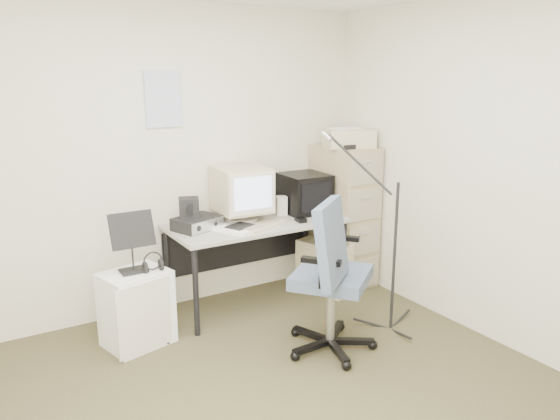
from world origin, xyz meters
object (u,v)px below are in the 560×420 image
filing_cabinet (344,215)px  office_chair (332,274)px  side_cart (137,308)px  desk (258,263)px

filing_cabinet → office_chair: (-0.91, -1.03, -0.07)m
side_cart → filing_cabinet: bearing=-7.9°
filing_cabinet → side_cart: 2.12m
filing_cabinet → side_cart: size_ratio=2.33×
filing_cabinet → desk: (-0.95, -0.03, -0.29)m
filing_cabinet → side_cart: filing_cabinet is taller
filing_cabinet → side_cart: bearing=-173.8°
filing_cabinet → office_chair: 1.38m
office_chair → side_cart: office_chair is taller
filing_cabinet → desk: 0.99m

